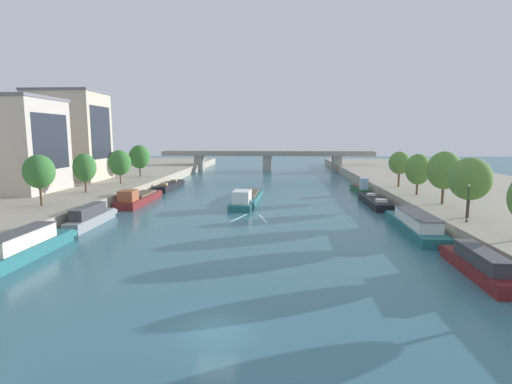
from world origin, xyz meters
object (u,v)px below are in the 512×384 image
moored_boat_right_midway (375,201)px  lamppost_right_bank (468,201)px  barge_midriver (247,198)px  tree_left_distant (140,157)px  tree_right_end_of_row (470,179)px  moored_boat_right_end (415,224)px  tree_right_past_mid (444,170)px  tree_left_second (39,172)px  moored_boat_left_far (170,186)px  moored_boat_left_end (91,217)px  moored_boat_right_downstream (360,188)px  tree_right_second (418,169)px  moored_boat_left_lone (139,198)px  tree_left_by_lamp (85,168)px  tree_left_nearest (120,163)px  moored_boat_right_gap_after (478,264)px  moored_boat_left_downstream (26,246)px  tree_right_nearest (400,163)px  bridge_far (267,158)px

moored_boat_right_midway → lamppost_right_bank: lamppost_right_bank is taller
barge_midriver → tree_left_distant: 34.53m
moored_boat_right_midway → tree_right_end_of_row: (5.78, -20.23, 6.11)m
moored_boat_right_end → tree_right_past_mid: 11.50m
tree_left_second → moored_boat_left_far: bearing=75.9°
moored_boat_left_end → moored_boat_right_downstream: moored_boat_right_downstream is taller
moored_boat_right_downstream → lamppost_right_bank: bearing=-83.7°
moored_boat_right_end → tree_right_second: bearing=71.1°
moored_boat_left_lone → tree_left_by_lamp: 10.11m
tree_left_nearest → lamppost_right_bank: 61.16m
moored_boat_left_end → moored_boat_right_gap_after: moored_boat_left_end is taller
tree_left_by_lamp → tree_right_past_mid: bearing=-8.6°
moored_boat_left_far → tree_right_end_of_row: (45.96, -38.48, 6.08)m
moored_boat_right_midway → moored_boat_left_end: bearing=-156.8°
moored_boat_left_end → moored_boat_right_gap_after: size_ratio=1.02×
tree_left_distant → moored_boat_left_downstream: bearing=-81.8°
moored_boat_left_lone → moored_boat_right_midway: moored_boat_left_lone is taller
moored_boat_left_far → moored_boat_right_downstream: 40.83m
moored_boat_right_midway → lamppost_right_bank: (4.59, -22.66, 3.89)m
moored_boat_left_end → tree_right_end_of_row: 47.02m
tree_left_second → tree_right_second: bearing=13.7°
moored_boat_left_lone → moored_boat_right_gap_after: moored_boat_left_lone is taller
moored_boat_left_end → tree_left_second: (-7.81, 2.03, 5.73)m
moored_boat_left_end → barge_midriver: bearing=44.7°
tree_left_by_lamp → tree_right_second: (54.79, 0.60, -0.09)m
moored_boat_left_downstream → lamppost_right_bank: bearing=10.7°
tree_right_past_mid → lamppost_right_bank: bearing=-99.6°
tree_left_nearest → tree_right_second: (53.66, -11.36, -0.05)m
moored_boat_right_downstream → tree_left_second: (-49.13, -30.13, 5.92)m
tree_right_second → tree_left_by_lamp: bearing=-179.4°
moored_boat_right_end → tree_left_second: 49.46m
moored_boat_left_far → tree_left_distant: (-8.18, 4.37, 6.09)m
moored_boat_right_gap_after → tree_left_by_lamp: tree_left_by_lamp is taller
moored_boat_right_end → lamppost_right_bank: (4.23, -3.87, 3.46)m
moored_boat_right_midway → tree_left_second: 51.42m
moored_boat_left_lone → tree_left_distant: size_ratio=2.22×
moored_boat_left_lone → lamppost_right_bank: (45.02, -21.88, 3.59)m
tree_left_nearest → tree_right_nearest: (53.71, -1.31, 0.27)m
tree_left_second → bridge_far: size_ratio=0.10×
moored_boat_right_downstream → tree_right_end_of_row: bearing=-81.4°
tree_left_distant → tree_right_nearest: tree_left_distant is taller
moored_boat_left_lone → tree_left_second: 17.85m
moored_boat_right_midway → tree_right_second: tree_right_second is taller
tree_right_past_mid → tree_right_second: size_ratio=1.12×
moored_boat_left_end → moored_boat_right_end: size_ratio=0.71×
moored_boat_left_end → tree_right_end_of_row: size_ratio=1.71×
tree_right_second → tree_left_nearest: bearing=168.1°
tree_left_nearest → tree_right_second: tree_left_nearest is taller
moored_boat_right_downstream → tree_left_by_lamp: (-49.21, -17.40, 5.42)m
tree_right_end_of_row → tree_right_nearest: (0.35, 28.13, -0.15)m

